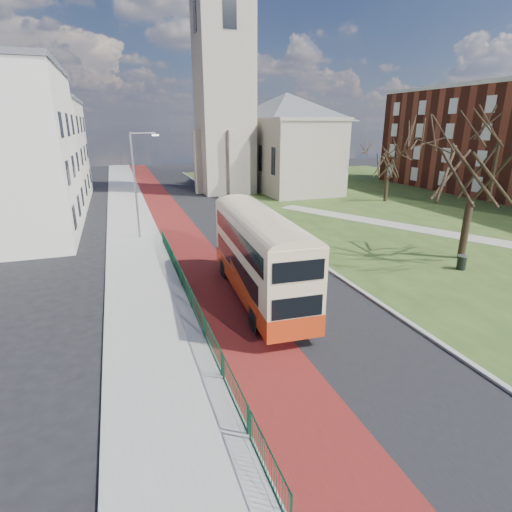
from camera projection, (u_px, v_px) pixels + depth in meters
name	position (u px, v px, depth m)	size (l,w,h in m)	color
ground	(278.00, 338.00, 16.99)	(160.00, 160.00, 0.00)	black
road_carriageway	(208.00, 227.00, 35.39)	(9.00, 120.00, 0.01)	black
bus_lane	(178.00, 229.00, 34.54)	(3.40, 120.00, 0.01)	#591414
pavement_west	(132.00, 232.00, 33.34)	(4.00, 120.00, 0.12)	gray
kerb_west	(157.00, 230.00, 33.97)	(0.25, 120.00, 0.13)	#999993
kerb_east	(250.00, 217.00, 38.59)	(0.25, 80.00, 0.13)	#999993
grass_green	(418.00, 205.00, 44.81)	(40.00, 80.00, 0.04)	#30481A
footpath	(461.00, 236.00, 32.17)	(2.20, 36.00, 0.03)	#9E998C
pedestrian_railing	(191.00, 298.00, 19.48)	(0.07, 24.00, 1.12)	#0E3E26
gothic_church	(258.00, 87.00, 50.84)	(16.38, 18.00, 40.00)	gray
street_block_far	(36.00, 151.00, 44.89)	(10.30, 16.30, 11.50)	beige
streetlamp	(137.00, 180.00, 30.33)	(2.13, 0.18, 8.00)	gray
bus	(259.00, 253.00, 20.01)	(3.08, 10.71, 4.42)	#B23110
winter_tree_near	(478.00, 153.00, 24.82)	(6.93, 6.93, 9.98)	black
winter_tree_far	(389.00, 157.00, 45.39)	(6.20, 6.20, 7.28)	#2E2417
litter_bin	(462.00, 262.00, 24.73)	(0.67, 0.67, 0.91)	black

